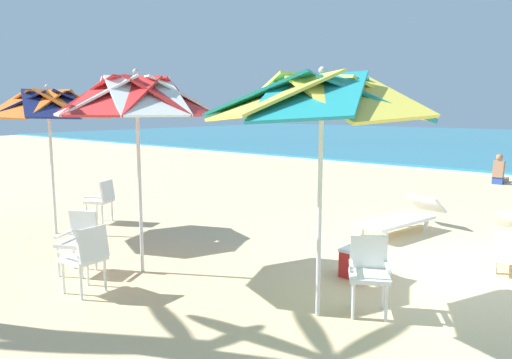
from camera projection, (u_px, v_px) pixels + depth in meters
name	position (u px, v px, depth m)	size (l,w,h in m)	color
ground_plane	(463.00, 279.00, 6.57)	(80.00, 80.00, 0.00)	beige
beach_umbrella_0	(322.00, 99.00, 5.08)	(2.50, 2.50, 2.73)	silver
plastic_chair_0	(369.00, 269.00, 5.47)	(0.61, 0.62, 0.87)	white
beach_umbrella_1	(137.00, 99.00, 6.51)	(2.21, 2.21, 2.82)	silver
plastic_chair_1	(87.00, 255.00, 5.99)	(0.51, 0.48, 0.87)	white
plastic_chair_2	(79.00, 238.00, 6.80)	(0.60, 0.61, 0.87)	white
beach_umbrella_2	(48.00, 106.00, 8.60)	(2.19, 2.19, 2.71)	silver
plastic_chair_3	(102.00, 199.00, 9.72)	(0.61, 0.59, 0.87)	white
sun_lounger_2	(402.00, 218.00, 8.99)	(0.98, 2.22, 0.62)	white
cooler_box	(360.00, 264.00, 6.59)	(0.50, 0.34, 0.40)	red
beachgoer_seated	(500.00, 174.00, 14.80)	(0.30, 0.93, 0.92)	#2D4CA5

